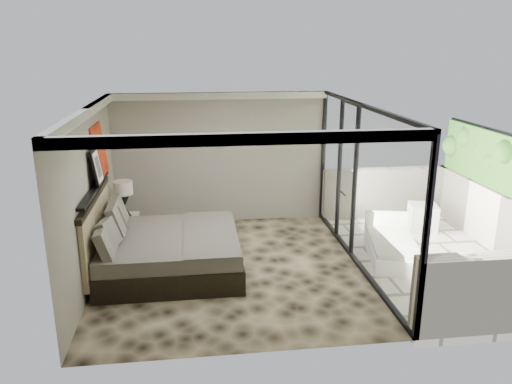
{
  "coord_description": "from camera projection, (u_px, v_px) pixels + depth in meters",
  "views": [
    {
      "loc": [
        -0.58,
        -7.91,
        3.74
      ],
      "look_at": [
        0.5,
        0.4,
        1.26
      ],
      "focal_mm": 35.0,
      "sensor_mm": 36.0,
      "label": 1
    }
  ],
  "objects": [
    {
      "name": "parapet_far",
      "position": [
        508.0,
        226.0,
        9.13
      ],
      "size": [
        0.3,
        5.0,
        1.1
      ],
      "primitive_type": "cube",
      "color": "beige",
      "rests_on": "terrace_slab"
    },
    {
      "name": "ceiling",
      "position": [
        228.0,
        107.0,
        7.86
      ],
      "size": [
        4.5,
        5.0,
        0.02
      ],
      "primitive_type": "cube",
      "color": "silver",
      "rests_on": "back_wall"
    },
    {
      "name": "table_lamp",
      "position": [
        123.0,
        194.0,
        9.68
      ],
      "size": [
        0.38,
        0.38,
        0.69
      ],
      "color": "black",
      "rests_on": "nightstand"
    },
    {
      "name": "glass_wall",
      "position": [
        360.0,
        187.0,
        8.54
      ],
      "size": [
        0.08,
        5.0,
        2.8
      ],
      "primitive_type": "cube",
      "color": "white",
      "rests_on": "floor"
    },
    {
      "name": "picture_ledge",
      "position": [
        94.0,
        189.0,
        8.06
      ],
      "size": [
        0.12,
        2.2,
        0.05
      ],
      "primitive_type": "cube",
      "color": "black",
      "rests_on": "left_wall"
    },
    {
      "name": "nightstand",
      "position": [
        125.0,
        228.0,
        9.83
      ],
      "size": [
        0.67,
        0.67,
        0.53
      ],
      "primitive_type": "cube",
      "rotation": [
        0.0,
        0.0,
        -0.34
      ],
      "color": "black",
      "rests_on": "floor"
    },
    {
      "name": "framed_print",
      "position": [
        97.0,
        167.0,
        8.12
      ],
      "size": [
        0.11,
        0.5,
        0.6
      ],
      "primitive_type": "cube",
      "rotation": [
        0.0,
        -0.14,
        0.0
      ],
      "color": "black",
      "rests_on": "picture_ledge"
    },
    {
      "name": "left_wall",
      "position": [
        90.0,
        197.0,
        7.98
      ],
      "size": [
        0.02,
        5.0,
        2.8
      ],
      "primitive_type": "cube",
      "color": "gray",
      "rests_on": "floor"
    },
    {
      "name": "lounger",
      "position": [
        392.0,
        247.0,
        9.08
      ],
      "size": [
        1.13,
        1.76,
        0.64
      ],
      "rotation": [
        0.0,
        0.0,
        -0.22
      ],
      "color": "white",
      "rests_on": "terrace_slab"
    },
    {
      "name": "floor",
      "position": [
        231.0,
        269.0,
        8.66
      ],
      "size": [
        5.0,
        5.0,
        0.0
      ],
      "primitive_type": "plane",
      "color": "black",
      "rests_on": "ground"
    },
    {
      "name": "ottoman",
      "position": [
        423.0,
        217.0,
        10.42
      ],
      "size": [
        0.66,
        0.66,
        0.55
      ],
      "primitive_type": "cube",
      "rotation": [
        0.0,
        0.0,
        -0.24
      ],
      "color": "silver",
      "rests_on": "terrace_slab"
    },
    {
      "name": "back_wall",
      "position": [
        220.0,
        159.0,
        10.63
      ],
      "size": [
        4.5,
        0.02,
        2.8
      ],
      "primitive_type": "cube",
      "color": "gray",
      "rests_on": "floor"
    },
    {
      "name": "terrace_slab",
      "position": [
        435.0,
        260.0,
        9.14
      ],
      "size": [
        3.0,
        5.0,
        0.12
      ],
      "primitive_type": "cube",
      "color": "beige",
      "rests_on": "ground"
    },
    {
      "name": "bed",
      "position": [
        164.0,
        250.0,
        8.49
      ],
      "size": [
        2.4,
        2.31,
        1.33
      ],
      "color": "black",
      "rests_on": "floor"
    },
    {
      "name": "abstract_canvas",
      "position": [
        99.0,
        150.0,
        8.66
      ],
      "size": [
        0.13,
        0.9,
        0.9
      ],
      "primitive_type": "cube",
      "rotation": [
        0.0,
        -0.1,
        0.0
      ],
      "color": "#A11A0D",
      "rests_on": "picture_ledge"
    }
  ]
}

